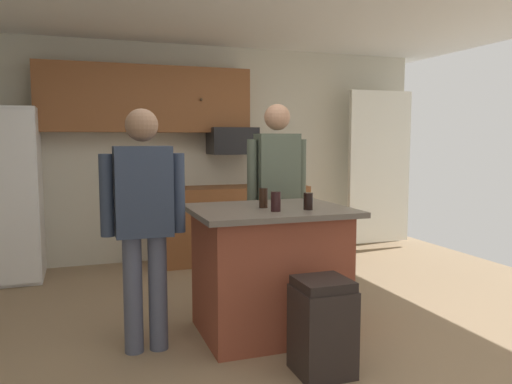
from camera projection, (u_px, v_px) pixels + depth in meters
The scene contains 13 objects.
floor at pixel (252, 341), 3.69m from camera, with size 7.04×7.04×0.00m, color #937A5B.
back_wall at pixel (179, 153), 6.18m from camera, with size 6.40×0.10×2.60m, color beige.
french_door_window_panel at pixel (379, 167), 6.68m from camera, with size 0.90×0.06×2.00m, color white.
cabinet_run_upper at pixel (146, 99), 5.80m from camera, with size 2.40×0.38×0.75m.
cabinet_run_lower at pixel (233, 223), 6.17m from camera, with size 1.80×0.63×0.90m.
microwave_over_range at pixel (232, 141), 6.08m from camera, with size 0.56×0.40×0.32m, color black.
kitchen_island at pixel (269, 270), 3.82m from camera, with size 1.16×0.95×0.96m.
person_guest_right at pixel (144, 214), 3.44m from camera, with size 0.57×0.22×1.68m.
person_host_foreground at pixel (277, 187), 4.60m from camera, with size 0.57×0.24×1.79m.
glass_pilsner at pixel (308, 201), 3.66m from camera, with size 0.07×0.07×0.12m.
glass_dark_ale at pixel (276, 201), 3.58m from camera, with size 0.07×0.07×0.14m.
glass_stout_tall at pixel (263, 198), 3.76m from camera, with size 0.06×0.06×0.15m.
trash_bin at pixel (322, 327), 3.16m from camera, with size 0.34×0.34×0.61m.
Camera 1 is at (-1.15, -3.37, 1.47)m, focal length 35.44 mm.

